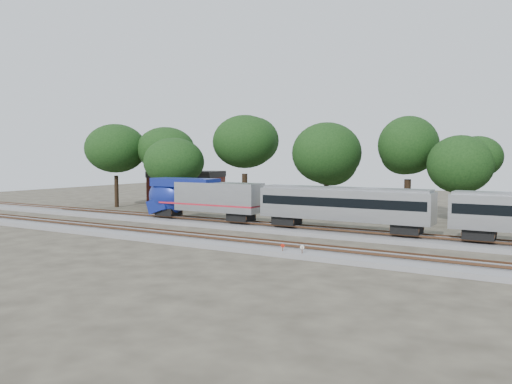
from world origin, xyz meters
TOP-DOWN VIEW (x-y plane):
  - ground at (0.00, 0.00)m, footprint 160.00×160.00m
  - track_far at (0.00, 6.00)m, footprint 160.00×5.00m
  - track_near at (0.00, -4.00)m, footprint 160.00×5.00m
  - switch_stand_red at (7.23, -5.80)m, footprint 0.29×0.14m
  - switch_stand_white at (8.96, -5.94)m, footprint 0.32×0.10m
  - switch_lever at (6.33, -5.61)m, footprint 0.55×0.40m
  - brick_building at (-27.04, 25.68)m, footprint 12.74×10.41m
  - tree_0 at (-32.32, 15.09)m, footprint 9.13×9.13m
  - tree_1 at (-25.06, 18.10)m, footprint 8.99×8.99m
  - tree_2 at (-20.28, 14.28)m, footprint 7.10×7.10m
  - tree_3 at (-12.61, 20.66)m, footprint 10.00×10.00m
  - tree_4 at (-0.01, 20.44)m, footprint 8.31×8.31m
  - tree_5 at (9.74, 22.94)m, footprint 9.27×9.27m
  - tree_6 at (16.19, 20.05)m, footprint 6.95×6.95m

SIDE VIEW (x-z plane):
  - ground at x=0.00m, z-range 0.00..0.00m
  - switch_lever at x=6.33m, z-range 0.00..0.30m
  - track_far at x=0.00m, z-range -0.16..0.57m
  - track_near at x=0.00m, z-range -0.16..0.57m
  - switch_stand_red at x=7.23m, z-range 0.13..1.08m
  - switch_stand_white at x=8.96m, z-range 0.14..1.17m
  - brick_building at x=-27.04m, z-range 0.02..5.36m
  - tree_6 at x=16.19m, z-range 1.91..11.72m
  - tree_2 at x=-20.28m, z-range 1.96..11.96m
  - tree_4 at x=-0.01m, z-range 2.30..14.02m
  - tree_1 at x=-25.06m, z-range 2.49..15.17m
  - tree_0 at x=-32.32m, z-range 2.53..15.40m
  - tree_5 at x=9.74m, z-range 2.57..15.64m
  - tree_3 at x=-12.61m, z-range 2.78..16.88m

